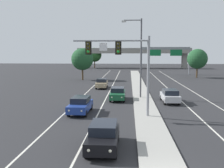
{
  "coord_description": "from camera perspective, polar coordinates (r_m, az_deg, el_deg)",
  "views": [
    {
      "loc": [
        -1.75,
        -10.83,
        5.87
      ],
      "look_at": [
        -3.2,
        11.28,
        3.2
      ],
      "focal_mm": 41.62,
      "sensor_mm": 36.0,
      "label": 1
    }
  ],
  "objects": [
    {
      "name": "car_oncoming_black",
      "position": [
        16.25,
        -1.9,
        -11.24
      ],
      "size": [
        1.82,
        4.47,
        1.58
      ],
      "color": "black",
      "rests_on": "ground"
    },
    {
      "name": "overhead_signal_mast",
      "position": [
        23.37,
        2.68,
        5.5
      ],
      "size": [
        6.86,
        0.44,
        7.2
      ],
      "color": "gray",
      "rests_on": "median_island"
    },
    {
      "name": "tree_far_left_c",
      "position": [
        56.55,
        -6.53,
        5.44
      ],
      "size": [
        4.76,
        4.76,
        6.89
      ],
      "color": "#4C3823",
      "rests_on": "ground"
    },
    {
      "name": "tree_far_right_c",
      "position": [
        64.63,
        18.24,
        5.26
      ],
      "size": [
        4.7,
        4.7,
        6.8
      ],
      "color": "#4C3823",
      "rests_on": "ground"
    },
    {
      "name": "edge_stripe_left",
      "position": [
        36.84,
        -6.07,
        -2.33
      ],
      "size": [
        0.14,
        100.0,
        0.01
      ],
      "primitive_type": "cube",
      "color": "silver",
      "rests_on": "ground"
    },
    {
      "name": "highway_sign_gantry",
      "position": [
        73.01,
        11.67,
        6.96
      ],
      "size": [
        13.28,
        0.42,
        7.5
      ],
      "color": "gray",
      "rests_on": "ground"
    },
    {
      "name": "car_oncoming_green",
      "position": [
        32.39,
        1.26,
        -2.1
      ],
      "size": [
        1.83,
        4.48,
        1.58
      ],
      "color": "#195633",
      "rests_on": "ground"
    },
    {
      "name": "car_receding_silver",
      "position": [
        31.48,
        12.61,
        -2.53
      ],
      "size": [
        1.87,
        4.49,
        1.58
      ],
      "color": "#B7B7BC",
      "rests_on": "ground"
    },
    {
      "name": "tree_far_left_a",
      "position": [
        100.55,
        -3.85,
        6.41
      ],
      "size": [
        5.38,
        5.38,
        7.79
      ],
      "color": "#4C3823",
      "rests_on": "ground"
    },
    {
      "name": "car_oncoming_tan",
      "position": [
        43.4,
        -2.26,
        0.18
      ],
      "size": [
        1.91,
        4.51,
        1.58
      ],
      "color": "tan",
      "rests_on": "ground"
    },
    {
      "name": "car_oncoming_blue",
      "position": [
        25.63,
        -6.95,
        -4.54
      ],
      "size": [
        1.91,
        4.51,
        1.58
      ],
      "color": "navy",
      "rests_on": "ground"
    },
    {
      "name": "overpass_bridge",
      "position": [
        100.1,
        4.79,
        6.79
      ],
      "size": [
        42.4,
        6.4,
        7.65
      ],
      "color": "gray",
      "rests_on": "ground"
    },
    {
      "name": "edge_stripe_right",
      "position": [
        37.59,
        18.75,
        -2.48
      ],
      "size": [
        0.14,
        100.0,
        0.01
      ],
      "primitive_type": "cube",
      "color": "silver",
      "rests_on": "ground"
    },
    {
      "name": "lane_stripe_oncoming_center",
      "position": [
        36.42,
        -0.94,
        -2.4
      ],
      "size": [
        0.14,
        100.0,
        0.01
      ],
      "primitive_type": "cube",
      "color": "silver",
      "rests_on": "ground"
    },
    {
      "name": "median_island",
      "position": [
        29.46,
        7.11,
        -4.53
      ],
      "size": [
        2.4,
        110.0,
        0.15
      ],
      "primitive_type": "cube",
      "color": "#9E9B93",
      "rests_on": "ground"
    },
    {
      "name": "street_lamp_median",
      "position": [
        33.41,
        6.01,
        6.7
      ],
      "size": [
        2.58,
        0.28,
        10.0
      ],
      "color": "#4C4C51",
      "rests_on": "median_island"
    },
    {
      "name": "lane_stripe_receding_center",
      "position": [
        36.87,
        13.79,
        -2.48
      ],
      "size": [
        0.14,
        100.0,
        0.01
      ],
      "primitive_type": "cube",
      "color": "silver",
      "rests_on": "ground"
    }
  ]
}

